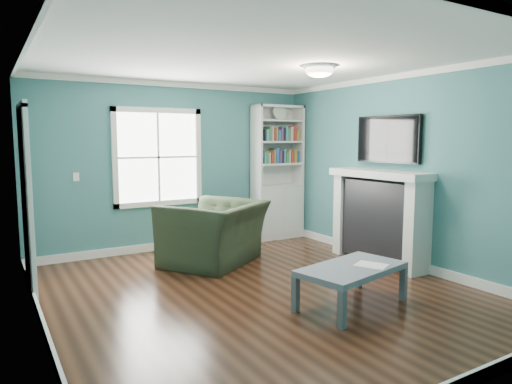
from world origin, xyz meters
TOP-DOWN VIEW (x-y plane):
  - floor at (0.00, 0.00)m, footprint 5.00×5.00m
  - room_walls at (0.00, 0.00)m, footprint 5.00×5.00m
  - trim at (0.00, 0.00)m, footprint 4.50×5.00m
  - window at (-0.30, 2.49)m, footprint 1.40×0.06m
  - bookshelf at (1.77, 2.30)m, footprint 0.90×0.35m
  - fireplace at (2.08, 0.20)m, footprint 0.44×1.58m
  - tv at (2.20, 0.20)m, footprint 0.06×1.10m
  - door at (-2.22, 1.40)m, footprint 0.12×0.98m
  - ceiling_fixture at (0.90, 0.10)m, footprint 0.38×0.38m
  - light_switch at (-1.50, 2.48)m, footprint 0.08×0.01m
  - recliner at (0.10, 1.36)m, footprint 1.57×1.44m
  - coffee_table at (0.59, -0.86)m, footprint 1.27×0.86m
  - paper_sheet at (0.79, -0.94)m, footprint 0.36×0.39m

SIDE VIEW (x-z plane):
  - floor at x=0.00m, z-range 0.00..0.00m
  - coffee_table at x=0.59m, z-range 0.16..0.58m
  - paper_sheet at x=0.79m, z-range 0.42..0.43m
  - recliner at x=0.10m, z-range 0.00..1.15m
  - fireplace at x=2.08m, z-range -0.01..1.29m
  - bookshelf at x=1.77m, z-range -0.23..2.08m
  - door at x=-2.22m, z-range -0.01..2.16m
  - light_switch at x=-1.50m, z-range 1.14..1.26m
  - trim at x=0.00m, z-range -0.06..2.54m
  - window at x=-0.30m, z-range 0.70..2.20m
  - room_walls at x=0.00m, z-range -0.92..4.08m
  - tv at x=2.20m, z-range 1.40..2.05m
  - ceiling_fixture at x=0.90m, z-range 2.47..2.63m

